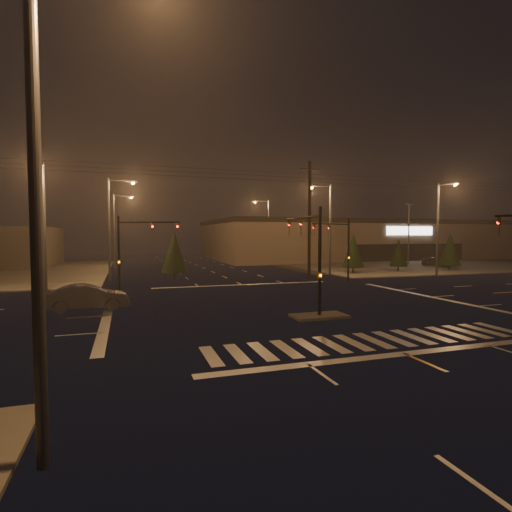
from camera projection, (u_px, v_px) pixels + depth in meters
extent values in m
plane|color=black|center=(290.00, 305.00, 25.46)|extent=(140.00, 140.00, 0.00)
cube|color=#484641|center=(391.00, 263.00, 63.22)|extent=(36.00, 36.00, 0.12)
cube|color=#484641|center=(319.00, 316.00, 21.66)|extent=(3.00, 1.60, 0.15)
cube|color=beige|center=(373.00, 340.00, 16.92)|extent=(15.00, 2.60, 0.01)
cube|color=beige|center=(405.00, 354.00, 15.02)|extent=(16.00, 0.50, 0.01)
cube|color=beige|center=(243.00, 285.00, 35.91)|extent=(16.00, 0.50, 0.01)
cube|color=black|center=(426.00, 263.00, 62.86)|extent=(50.00, 24.00, 0.08)
cube|color=brown|center=(362.00, 240.00, 79.78)|extent=(60.00, 28.00, 7.00)
cube|color=black|center=(362.00, 223.00, 79.60)|extent=(60.20, 28.20, 0.80)
cube|color=white|center=(410.00, 231.00, 66.30)|extent=(9.00, 0.20, 1.40)
cube|color=black|center=(409.00, 252.00, 66.53)|extent=(22.00, 0.15, 2.80)
cylinder|color=black|center=(320.00, 262.00, 21.51)|extent=(0.18, 0.18, 6.00)
cylinder|color=black|center=(302.00, 218.00, 23.52)|extent=(0.12, 4.50, 0.12)
imported|color=#594707|center=(289.00, 220.00, 25.44)|extent=(0.16, 0.20, 1.00)
cube|color=#594707|center=(320.00, 275.00, 21.55)|extent=(0.25, 0.18, 0.35)
cylinder|color=black|center=(348.00, 250.00, 38.52)|extent=(0.18, 0.18, 6.00)
cylinder|color=black|center=(331.00, 224.00, 36.85)|extent=(4.74, 1.82, 0.12)
imported|color=#594707|center=(314.00, 224.00, 35.47)|extent=(0.24, 0.22, 1.00)
cube|color=#594707|center=(348.00, 258.00, 38.56)|extent=(0.25, 0.18, 0.35)
cylinder|color=black|center=(119.00, 253.00, 32.04)|extent=(0.18, 0.18, 6.00)
cylinder|color=black|center=(149.00, 222.00, 31.82)|extent=(4.74, 1.82, 0.12)
imported|color=#594707|center=(177.00, 223.00, 31.74)|extent=(0.24, 0.22, 1.00)
cube|color=#594707|center=(119.00, 262.00, 32.07)|extent=(0.25, 0.18, 0.35)
imported|color=#594707|center=(499.00, 217.00, 21.44)|extent=(0.22, 0.24, 1.00)
cylinder|color=#38383A|center=(36.00, 207.00, 7.41)|extent=(0.24, 0.24, 10.00)
cylinder|color=#38383A|center=(109.00, 230.00, 38.75)|extent=(0.24, 0.24, 10.00)
cylinder|color=#38383A|center=(121.00, 180.00, 38.87)|extent=(2.40, 0.14, 0.14)
cube|color=#38383A|center=(133.00, 181.00, 39.21)|extent=(0.70, 0.30, 0.18)
sphere|color=orange|center=(133.00, 183.00, 39.21)|extent=(0.32, 0.32, 0.32)
cylinder|color=#38383A|center=(114.00, 231.00, 53.94)|extent=(0.24, 0.24, 10.00)
cylinder|color=#38383A|center=(123.00, 196.00, 54.06)|extent=(2.40, 0.14, 0.14)
cube|color=#38383A|center=(131.00, 196.00, 54.40)|extent=(0.70, 0.30, 0.18)
sphere|color=orange|center=(131.00, 197.00, 54.41)|extent=(0.32, 0.32, 0.32)
cylinder|color=#38383A|center=(330.00, 230.00, 43.95)|extent=(0.24, 0.24, 10.00)
cylinder|color=#38383A|center=(321.00, 186.00, 43.33)|extent=(2.40, 0.14, 0.14)
cube|color=#38383A|center=(312.00, 186.00, 42.99)|extent=(0.70, 0.30, 0.18)
sphere|color=orange|center=(312.00, 187.00, 43.00)|extent=(0.32, 0.32, 0.32)
cylinder|color=#38383A|center=(269.00, 232.00, 62.94)|extent=(0.24, 0.24, 10.00)
cylinder|color=#38383A|center=(262.00, 201.00, 62.32)|extent=(2.40, 0.14, 0.14)
cube|color=#38383A|center=(255.00, 201.00, 61.98)|extent=(0.70, 0.30, 0.18)
sphere|color=orange|center=(255.00, 202.00, 61.99)|extent=(0.32, 0.32, 0.32)
cylinder|color=#38383A|center=(44.00, 228.00, 31.18)|extent=(0.24, 0.24, 10.00)
cylinder|color=#38383A|center=(40.00, 164.00, 29.79)|extent=(0.14, 2.40, 0.14)
cube|color=#38383A|center=(36.00, 162.00, 28.75)|extent=(0.30, 0.70, 0.18)
sphere|color=orange|center=(36.00, 164.00, 28.76)|extent=(0.32, 0.32, 0.32)
cylinder|color=#38383A|center=(438.00, 230.00, 42.92)|extent=(0.24, 0.24, 10.00)
cylinder|color=#38383A|center=(447.00, 184.00, 41.53)|extent=(0.14, 2.40, 0.14)
cube|color=#38383A|center=(455.00, 183.00, 40.49)|extent=(0.30, 0.70, 0.18)
sphere|color=orange|center=(455.00, 184.00, 40.49)|extent=(0.32, 0.32, 0.32)
cylinder|color=black|center=(309.00, 220.00, 40.92)|extent=(0.32, 0.32, 12.00)
cube|color=black|center=(310.00, 169.00, 40.64)|extent=(2.20, 0.12, 0.12)
cylinder|color=black|center=(353.00, 270.00, 46.72)|extent=(0.18, 0.18, 0.70)
cone|color=black|center=(353.00, 251.00, 46.59)|extent=(2.50, 2.50, 3.90)
cylinder|color=black|center=(398.00, 269.00, 48.35)|extent=(0.18, 0.18, 0.70)
cone|color=black|center=(399.00, 253.00, 48.24)|extent=(2.10, 2.10, 3.27)
cylinder|color=black|center=(449.00, 268.00, 49.96)|extent=(0.18, 0.18, 0.70)
cone|color=black|center=(450.00, 249.00, 49.84)|extent=(2.61, 2.61, 4.08)
cylinder|color=black|center=(175.00, 276.00, 40.24)|extent=(0.18, 0.18, 0.70)
cone|color=black|center=(174.00, 252.00, 40.11)|extent=(2.64, 2.64, 4.13)
imported|color=black|center=(438.00, 262.00, 56.25)|extent=(3.23, 4.48, 1.42)
imported|color=#525359|center=(87.00, 297.00, 23.66)|extent=(4.84, 2.05, 1.55)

